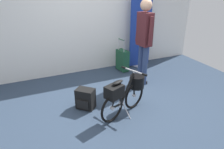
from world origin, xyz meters
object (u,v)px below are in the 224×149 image
visitor_near_wall (144,37)px  backpack_on_floor (85,99)px  folding_bike_foreground (126,92)px  rolling_suitcase (123,60)px  floor_banner_stand (140,36)px

visitor_near_wall → backpack_on_floor: 1.77m
folding_bike_foreground → backpack_on_floor: bearing=143.2°
folding_bike_foreground → rolling_suitcase: (0.81, 1.72, -0.12)m
folding_bike_foreground → visitor_near_wall: bearing=45.8°
floor_banner_stand → backpack_on_floor: bearing=-143.9°
floor_banner_stand → folding_bike_foreground: floor_banner_stand is taller
floor_banner_stand → rolling_suitcase: bearing=-165.6°
folding_bike_foreground → backpack_on_floor: folding_bike_foreground is taller
folding_bike_foreground → visitor_near_wall: 1.42m
floor_banner_stand → visitor_near_wall: size_ratio=1.01×
floor_banner_stand → backpack_on_floor: size_ratio=4.84×
folding_bike_foreground → visitor_near_wall: size_ratio=0.56×
folding_bike_foreground → floor_banner_stand: bearing=53.5°
floor_banner_stand → folding_bike_foreground: size_ratio=1.81×
floor_banner_stand → folding_bike_foreground: bearing=-126.5°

